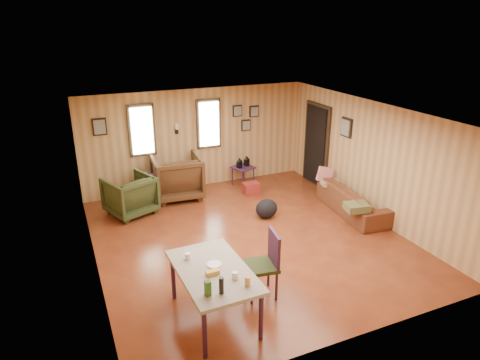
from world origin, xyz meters
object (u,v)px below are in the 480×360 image
(recliner_green, at_px, (130,194))
(end_table, at_px, (153,184))
(dining_table, at_px, (214,275))
(side_table, at_px, (243,166))
(sofa, at_px, (355,196))
(recliner_brown, at_px, (177,175))

(recliner_green, distance_m, end_table, 0.78)
(end_table, relative_size, dining_table, 0.46)
(recliner_green, height_order, side_table, recliner_green)
(sofa, xyz_separation_m, recliner_green, (-4.39, 1.85, 0.08))
(sofa, xyz_separation_m, recliner_brown, (-3.23, 2.33, 0.17))
(end_table, distance_m, dining_table, 4.41)
(sofa, height_order, recliner_green, recliner_green)
(end_table, xyz_separation_m, dining_table, (-0.16, -4.40, 0.31))
(sofa, bearing_deg, end_table, 63.81)
(recliner_brown, distance_m, side_table, 1.70)
(sofa, xyz_separation_m, end_table, (-3.79, 2.34, 0.02))
(recliner_brown, xyz_separation_m, end_table, (-0.56, 0.01, -0.15))
(sofa, relative_size, dining_table, 1.27)
(end_table, bearing_deg, dining_table, -92.07)
(dining_table, bearing_deg, sofa, 26.18)
(recliner_brown, bearing_deg, end_table, 3.36)
(recliner_brown, bearing_deg, side_table, -172.42)
(recliner_brown, distance_m, dining_table, 4.44)
(sofa, distance_m, dining_table, 4.46)
(dining_table, bearing_deg, side_table, 60.26)
(recliner_brown, xyz_separation_m, dining_table, (-0.72, -4.38, 0.15))
(sofa, relative_size, recliner_green, 2.11)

